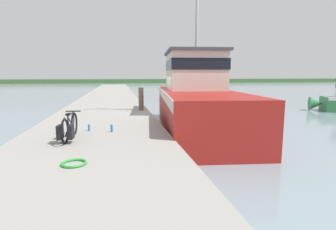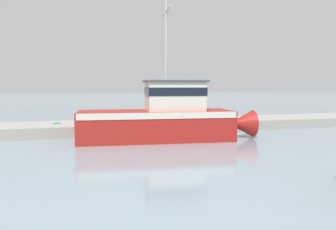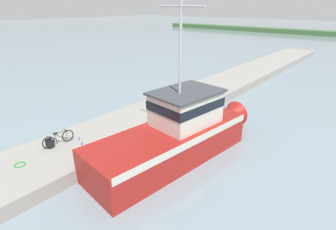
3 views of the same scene
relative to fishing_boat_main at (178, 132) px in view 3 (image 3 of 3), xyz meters
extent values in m
plane|color=gray|center=(-1.19, 0.84, -1.47)|extent=(320.00, 320.00, 0.00)
cube|color=gray|center=(-4.42, 0.84, -1.09)|extent=(4.57, 80.00, 0.74)
cube|color=maroon|center=(-0.07, -0.59, -0.53)|extent=(4.22, 9.83, 1.86)
cone|color=maroon|center=(0.57, 5.00, -0.53)|extent=(1.95, 1.90, 1.77)
cube|color=beige|center=(-0.07, -0.59, 0.21)|extent=(4.26, 9.65, 0.37)
cube|color=beige|center=(0.07, 0.60, 1.28)|extent=(2.91, 3.74, 1.77)
cube|color=black|center=(0.07, 0.60, 1.59)|extent=(2.97, 3.81, 0.49)
cube|color=#3D4247|center=(0.07, 0.60, 2.22)|extent=(3.14, 4.04, 0.12)
cylinder|color=#B2B2B7|center=(0.01, 0.08, 5.09)|extent=(0.14, 0.14, 5.61)
cylinder|color=#B2B2B7|center=(0.01, 0.08, 6.49)|extent=(2.84, 0.42, 0.10)
torus|color=black|center=(-5.11, -4.91, -0.38)|extent=(0.10, 0.69, 0.69)
torus|color=black|center=(-5.04, -3.80, -0.38)|extent=(0.10, 0.69, 0.69)
cylinder|color=#232833|center=(-5.09, -4.73, -0.45)|extent=(0.06, 0.38, 0.19)
cylinder|color=#232833|center=(-5.08, -4.49, -0.27)|extent=(0.05, 0.15, 0.53)
cylinder|color=#232833|center=(-5.09, -4.68, -0.19)|extent=(0.07, 0.50, 0.39)
cylinder|color=#232833|center=(-5.06, -4.21, -0.28)|extent=(0.08, 0.71, 0.53)
cylinder|color=#232833|center=(-5.06, -4.15, -0.02)|extent=(0.07, 0.58, 0.05)
cylinder|color=#232833|center=(-5.04, -3.83, -0.20)|extent=(0.04, 0.10, 0.35)
cylinder|color=#232833|center=(-5.04, -3.87, 0.02)|extent=(0.44, 0.07, 0.04)
cube|color=black|center=(-5.08, -4.47, 0.02)|extent=(0.11, 0.25, 0.05)
cube|color=black|center=(-5.24, -4.85, -0.41)|extent=(0.14, 0.33, 0.38)
cube|color=black|center=(-4.96, -4.87, -0.41)|extent=(0.14, 0.33, 0.38)
cylinder|color=brown|center=(-2.52, 1.49, -0.13)|extent=(0.26, 0.26, 1.19)
torus|color=green|center=(-4.62, -6.68, -0.69)|extent=(0.52, 0.52, 0.05)
cylinder|color=blue|center=(-4.66, -3.34, -0.61)|extent=(0.06, 0.06, 0.22)
cylinder|color=blue|center=(-3.92, -3.64, -0.60)|extent=(0.07, 0.07, 0.24)
camera|label=1|loc=(-3.68, -12.13, 1.10)|focal=28.00mm
camera|label=2|loc=(19.70, -5.58, 1.91)|focal=35.00mm
camera|label=3|loc=(7.97, -10.33, 6.54)|focal=28.00mm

